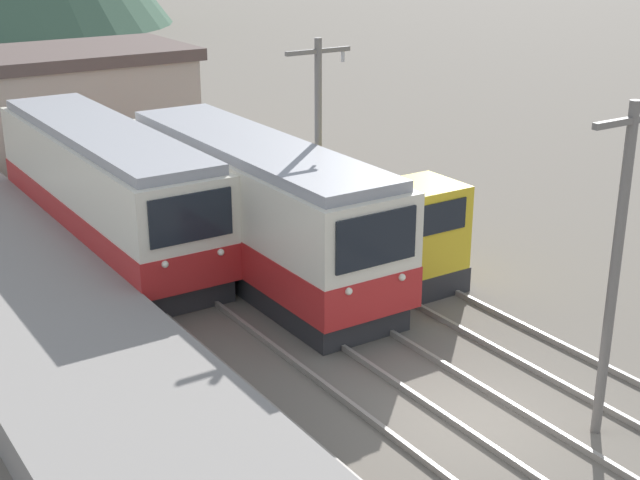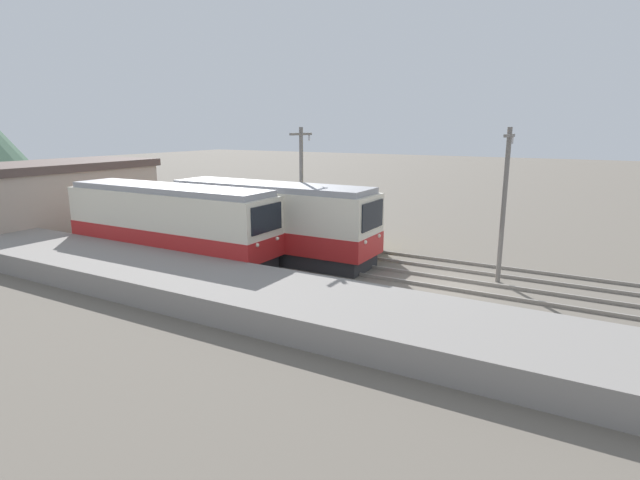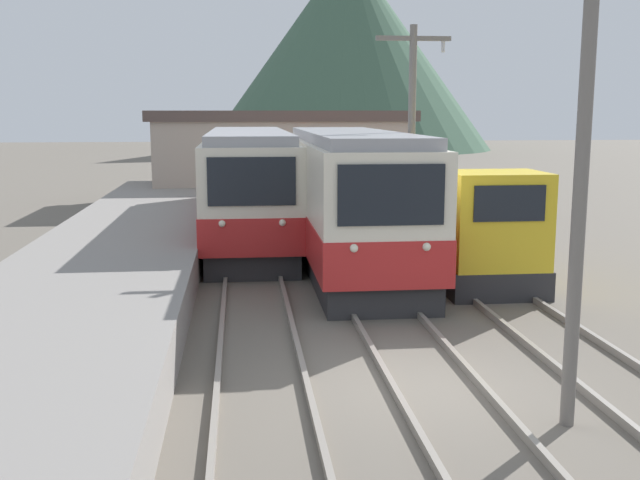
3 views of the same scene
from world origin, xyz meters
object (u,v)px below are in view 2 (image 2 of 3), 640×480
at_px(catenary_mast_near, 504,200).
at_px(catenary_mast_mid, 302,186).
at_px(commuter_train_center, 270,224).
at_px(shunting_locomotive, 329,228).
at_px(commuter_train_left, 170,225).

relative_size(catenary_mast_near, catenary_mast_mid, 1.00).
distance_m(commuter_train_center, catenary_mast_mid, 2.58).
relative_size(shunting_locomotive, catenary_mast_near, 0.89).
height_order(commuter_train_center, catenary_mast_mid, catenary_mast_mid).
xyz_separation_m(shunting_locomotive, catenary_mast_mid, (-1.49, 0.87, 2.44)).
bearing_deg(catenary_mast_mid, commuter_train_left, 129.53).
bearing_deg(catenary_mast_near, shunting_locomotive, 80.88).
bearing_deg(commuter_train_center, catenary_mast_near, -82.28).
height_order(shunting_locomotive, catenary_mast_near, catenary_mast_near).
bearing_deg(shunting_locomotive, catenary_mast_near, -99.12).
bearing_deg(commuter_train_left, commuter_train_center, -56.67).
bearing_deg(commuter_train_center, commuter_train_left, 123.33).
bearing_deg(catenary_mast_mid, shunting_locomotive, -30.12).
bearing_deg(catenary_mast_near, commuter_train_left, 105.65).
height_order(catenary_mast_near, catenary_mast_mid, same).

